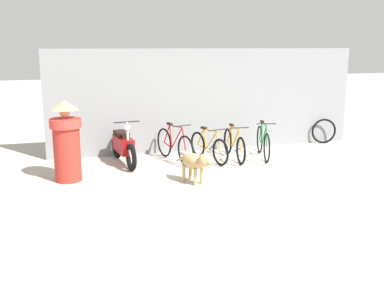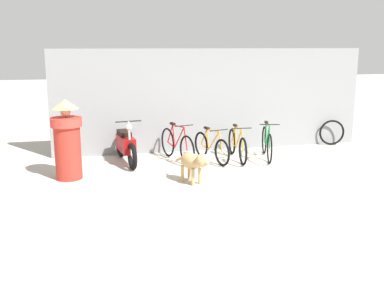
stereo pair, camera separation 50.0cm
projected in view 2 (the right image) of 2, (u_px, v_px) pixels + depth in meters
The scene contains 10 objects.
ground_plane at pixel (259, 188), 8.61m from camera, with size 60.00×60.00×0.00m, color #B7B2A5.
shop_wall_back at pixel (212, 100), 11.57m from camera, with size 8.11×0.20×2.60m.
bicycle_0 at pixel (177, 145), 10.56m from camera, with size 0.57×1.70×0.92m.
bicycle_1 at pixel (211, 147), 10.54m from camera, with size 0.54×1.55×0.81m.
bicycle_2 at pixel (237, 145), 10.72m from camera, with size 0.46×1.73×0.84m.
bicycle_3 at pixel (267, 143), 10.80m from camera, with size 0.54×1.63×0.90m.
motorcycle at pixel (126, 145), 10.35m from camera, with size 0.58×1.82×1.05m.
stray_dog at pixel (194, 162), 8.80m from camera, with size 0.58×1.00×0.66m.
person_in_robes at pixel (67, 139), 9.05m from camera, with size 0.63×0.63×1.63m.
spare_tire_left at pixel (332, 132), 12.26m from camera, with size 0.69×0.18×0.69m.
Camera 2 is at (-3.10, -7.73, 2.68)m, focal length 42.00 mm.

